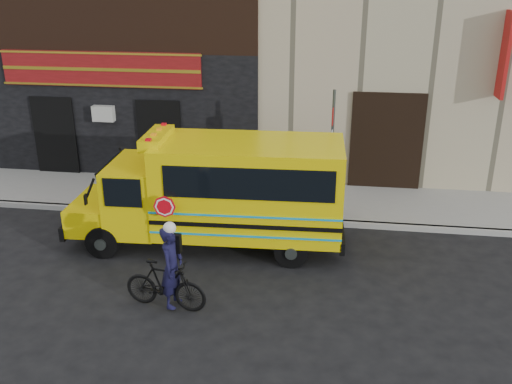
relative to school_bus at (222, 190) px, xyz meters
The scene contains 7 objects.
ground 1.84m from the school_bus, 75.50° to the right, with size 120.00×120.00×0.00m, color black.
curb 2.15m from the school_bus, 80.46° to the left, with size 40.00×0.20×0.15m, color #999994.
sidewalk 3.40m from the school_bus, 85.08° to the left, with size 40.00×3.00×0.15m, color gray.
school_bus is the anchor object (origin of this frame).
sign_pole 3.37m from the school_bus, 38.34° to the left, with size 0.08×0.32×3.65m.
bicycle 3.24m from the school_bus, 101.58° to the right, with size 0.51×1.79×1.07m, color black.
cyclist 3.07m from the school_bus, 99.08° to the right, with size 0.65×0.42×1.78m, color black.
Camera 1 is at (2.41, -11.85, 6.60)m, focal length 40.00 mm.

